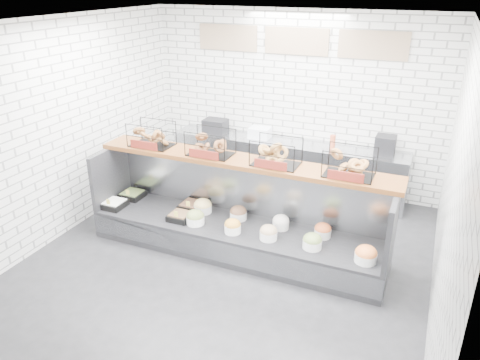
% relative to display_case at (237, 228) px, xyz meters
% --- Properties ---
extents(ground, '(5.50, 5.50, 0.00)m').
position_rel_display_case_xyz_m(ground, '(-0.00, -0.34, -0.33)').
color(ground, black).
rests_on(ground, ground).
extents(room_shell, '(5.02, 5.51, 3.01)m').
position_rel_display_case_xyz_m(room_shell, '(-0.00, 0.26, 1.73)').
color(room_shell, silver).
rests_on(room_shell, ground).
extents(display_case, '(4.00, 0.90, 1.20)m').
position_rel_display_case_xyz_m(display_case, '(0.00, 0.00, 0.00)').
color(display_case, black).
rests_on(display_case, ground).
extents(bagel_shelf, '(4.10, 0.50, 0.40)m').
position_rel_display_case_xyz_m(bagel_shelf, '(0.00, 0.18, 1.05)').
color(bagel_shelf, '#4B2710').
rests_on(bagel_shelf, display_case).
extents(prep_counter, '(4.00, 0.60, 1.20)m').
position_rel_display_case_xyz_m(prep_counter, '(-0.00, 2.09, 0.14)').
color(prep_counter, '#93969B').
rests_on(prep_counter, ground).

